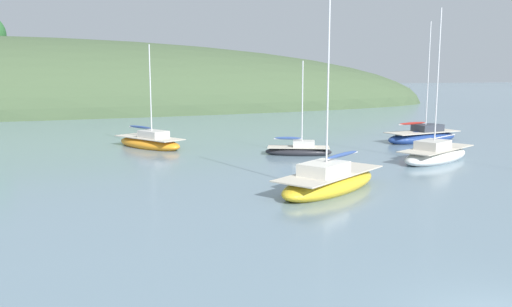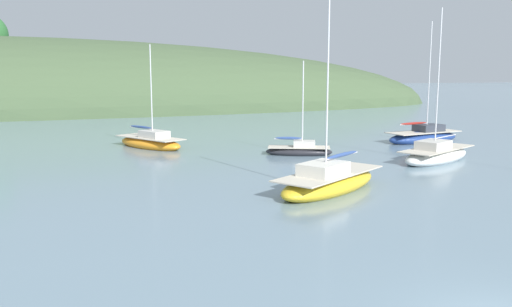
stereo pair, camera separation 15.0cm
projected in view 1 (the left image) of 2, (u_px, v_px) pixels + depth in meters
sailboat_white_near at (299, 150)px, 38.31m from camera, size 5.05×3.34×6.85m
sailboat_grey_yawl at (150, 142)px, 41.87m from camera, size 5.50×6.95×8.21m
sailboat_black_sloop at (329, 182)px, 26.92m from camera, size 7.79×6.36×9.66m
sailboat_navy_dinghy at (423, 136)px, 45.24m from camera, size 7.61×3.79×10.26m
sailboat_orange_cutter at (436, 155)px, 35.69m from camera, size 7.48×5.45×10.23m
mooring_buoy_inner at (301, 142)px, 44.11m from camera, size 0.44×0.44×0.54m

